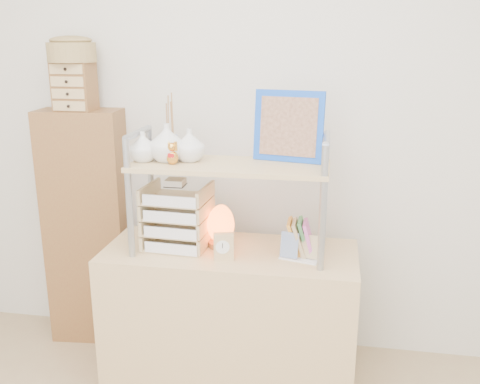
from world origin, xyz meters
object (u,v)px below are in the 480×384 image
object	(u,v)px
desk	(230,321)
cabinet	(88,228)
letter_tray	(177,220)
salt_lamp	(221,226)

from	to	relation	value
desk	cabinet	distance (m)	1.02
desk	cabinet	size ratio (longest dim) A/B	0.89
letter_tray	desk	bearing A→B (deg)	-0.42
cabinet	desk	bearing A→B (deg)	-27.72
desk	letter_tray	world-z (taller)	letter_tray
desk	letter_tray	size ratio (longest dim) A/B	3.54
cabinet	letter_tray	bearing A→B (deg)	-35.13
salt_lamp	letter_tray	bearing A→B (deg)	-170.05
desk	cabinet	world-z (taller)	cabinet
cabinet	letter_tray	world-z (taller)	cabinet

